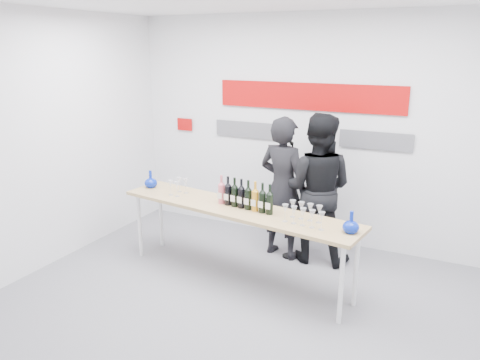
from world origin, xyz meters
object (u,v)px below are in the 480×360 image
object	(u,v)px
tasting_table	(236,213)
presenter_left	(283,188)
presenter_right	(317,189)
mic_stand	(290,223)

from	to	relation	value
tasting_table	presenter_left	size ratio (longest dim) A/B	1.64
tasting_table	presenter_left	world-z (taller)	presenter_left
presenter_left	presenter_right	world-z (taller)	presenter_right
presenter_right	mic_stand	xyz separation A→B (m)	(-0.29, -0.10, -0.46)
presenter_left	presenter_right	bearing A→B (deg)	-158.13
tasting_table	mic_stand	world-z (taller)	mic_stand
presenter_left	mic_stand	world-z (taller)	presenter_left
presenter_left	tasting_table	bearing A→B (deg)	86.25
tasting_table	mic_stand	xyz separation A→B (m)	(0.35, 0.79, -0.34)
tasting_table	presenter_right	world-z (taller)	presenter_right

